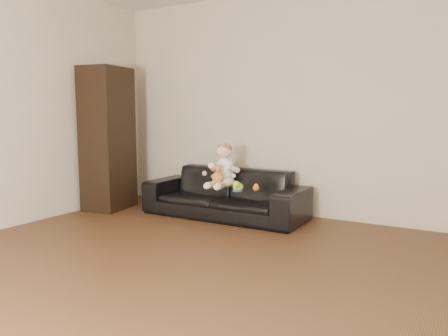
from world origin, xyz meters
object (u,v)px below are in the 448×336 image
Objects in this scene: sofa at (225,193)px; cabinet at (108,139)px; baby at (223,168)px; toy_green at (238,187)px; teddy_bear at (217,174)px; toy_rattle at (256,188)px; toy_blue_disc at (237,191)px.

cabinet is at bearing -166.84° from sofa.
baby is 3.75× the size of toy_green.
baby is 0.34m from toy_green.
teddy_bear is 0.45m from toy_rattle.
toy_green is (0.26, -0.13, -0.17)m from baby.
baby is 0.36m from toy_blue_disc.
cabinet is 1.85m from toy_green.
toy_blue_disc is (0.30, -0.25, 0.09)m from sofa.
baby is 2.27× the size of teddy_bear.
cabinet is 13.22× the size of toy_green.
teddy_bear is (1.54, 0.08, -0.35)m from cabinet.
baby reaches higher than toy_blue_disc.
toy_rattle reaches higher than toy_blue_disc.
toy_green is (1.78, 0.11, -0.47)m from cabinet.
teddy_bear is at bearing -78.45° from sofa.
teddy_bear is 2.06× the size of toy_blue_disc.
toy_green is 1.85× the size of toy_rattle.
toy_blue_disc is (-0.17, -0.10, -0.03)m from toy_rattle.
sofa is 0.40m from toy_green.
teddy_bear reaches higher than toy_rattle.
toy_rattle is (0.47, -0.14, 0.12)m from sofa.
teddy_bear is at bearing -164.69° from toy_rattle.
cabinet is 1.58m from teddy_bear.
sofa is 0.50m from toy_rattle.
toy_blue_disc is (-0.00, -0.01, -0.04)m from toy_green.
cabinet is at bearing -172.84° from baby.
sofa is at bearing 109.88° from baby.
baby is at bearing 79.02° from teddy_bear.
cabinet is 3.52× the size of baby.
teddy_bear is at bearing -177.53° from toy_blue_disc.
toy_green is at bearing -9.24° from teddy_bear.
sofa is 8.60× the size of teddy_bear.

